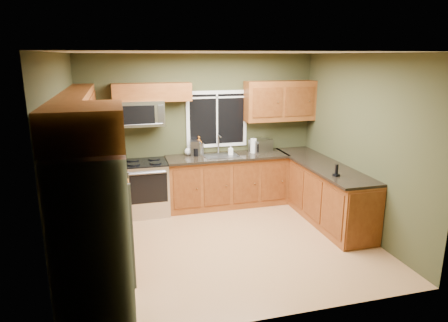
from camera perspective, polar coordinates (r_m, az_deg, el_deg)
name	(u,v)px	position (r m, az deg, el deg)	size (l,w,h in m)	color
floor	(227,243)	(5.98, 0.41, -11.59)	(4.20, 4.20, 0.00)	#AC794B
ceiling	(227,52)	(5.36, 0.47, 15.25)	(4.20, 4.20, 0.00)	white
back_wall	(201,131)	(7.23, -3.36, 4.35)	(4.20, 4.20, 0.00)	#393B22
front_wall	(277,196)	(3.88, 7.53, -5.05)	(4.20, 4.20, 0.00)	#393B22
left_wall	(65,164)	(5.37, -21.71, -0.38)	(3.60, 3.60, 0.00)	#393B22
right_wall	(361,145)	(6.39, 18.93, 2.17)	(3.60, 3.60, 0.00)	#393B22
window	(217,119)	(7.24, -1.02, 6.02)	(1.12, 0.03, 1.02)	white
base_cabinets_left	(98,214)	(6.07, -17.59, -7.27)	(0.60, 2.65, 0.90)	brown
countertop_left	(97,183)	(5.91, -17.71, -3.03)	(0.65, 2.65, 0.04)	black
base_cabinets_back	(227,181)	(7.26, 0.44, -2.91)	(2.17, 0.60, 0.90)	brown
countertop_back	(227,157)	(7.11, 0.50, 0.64)	(2.17, 0.65, 0.04)	black
base_cabinets_peninsula	(322,192)	(6.92, 13.76, -4.26)	(0.60, 2.52, 0.90)	brown
countertop_peninsula	(322,165)	(6.78, 13.79, -0.50)	(0.65, 2.50, 0.04)	black
upper_cabinets_left	(79,117)	(5.72, -20.05, 5.88)	(0.33, 2.65, 0.72)	brown
upper_cabinets_back_left	(152,92)	(6.85, -10.25, 9.65)	(1.30, 0.33, 0.30)	brown
upper_cabinets_back_right	(280,101)	(7.42, 7.99, 8.49)	(1.30, 0.33, 0.72)	brown
upper_cabinet_over_fridge	(83,126)	(3.93, -19.45, 4.74)	(0.72, 0.90, 0.38)	brown
refrigerator	(94,238)	(4.26, -18.12, -10.39)	(0.74, 0.90, 1.80)	#B7B7BC
range	(145,187)	(7.00, -11.16, -3.72)	(0.76, 0.69, 0.94)	#B7B7BC
microwave	(141,113)	(6.84, -11.77, 6.70)	(0.76, 0.41, 0.42)	#B7B7BC
sink	(221,155)	(7.09, -0.43, 0.87)	(0.60, 0.42, 0.36)	slate
toaster_oven	(261,146)	(7.39, 5.30, 2.21)	(0.45, 0.41, 0.23)	#B7B7BC
coffee_maker	(195,148)	(7.11, -4.13, 1.80)	(0.20, 0.24, 0.26)	slate
kettle	(200,148)	(7.13, -3.48, 1.83)	(0.19, 0.19, 0.26)	#B7B7BC
paper_towel_roll	(253,146)	(7.29, 4.22, 2.19)	(0.15, 0.15, 0.29)	white
soap_bottle_a	(199,145)	(7.17, -3.58, 2.25)	(0.13, 0.13, 0.33)	#D06813
soap_bottle_b	(231,150)	(7.12, 0.95, 1.58)	(0.08, 0.08, 0.18)	white
soap_bottle_c	(188,150)	(7.15, -5.12, 1.57)	(0.14, 0.14, 0.18)	white
cordless_phone	(336,173)	(6.10, 15.76, -1.61)	(0.10, 0.10, 0.18)	black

